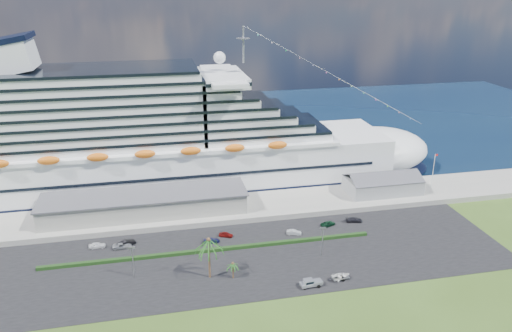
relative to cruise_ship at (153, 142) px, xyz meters
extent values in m
plane|color=#344A18|center=(21.53, -64.00, -16.69)|extent=(420.00, 420.00, 0.00)
cube|color=black|center=(21.53, -53.00, -16.63)|extent=(140.00, 38.00, 0.12)
cube|color=gray|center=(21.53, -24.00, -15.79)|extent=(240.00, 20.00, 1.80)
cube|color=black|center=(21.53, 66.00, -16.68)|extent=(420.00, 160.00, 0.02)
cube|color=silver|center=(1.53, 0.00, -8.69)|extent=(160.00, 30.00, 16.00)
ellipsoid|color=silver|center=(81.53, 0.00, -8.69)|extent=(40.00, 30.00, 16.00)
cube|color=black|center=(1.53, 0.00, -15.49)|extent=(164.00, 30.60, 2.40)
cube|color=silver|center=(-10.47, 0.00, 12.91)|extent=(128.00, 26.00, 24.80)
cube|color=silver|center=(24.33, 0.00, 20.71)|extent=(14.00, 38.00, 3.20)
cube|color=silver|center=(-38.47, 0.00, 30.31)|extent=(11.58, 14.00, 11.58)
cylinder|color=gray|center=(31.53, 0.00, 31.31)|extent=(0.70, 0.70, 12.00)
ellipsoid|color=orange|center=(-2.47, -15.80, 1.11)|extent=(90.00, 2.40, 2.60)
ellipsoid|color=orange|center=(-2.47, 15.80, 1.11)|extent=(90.00, 2.40, 2.60)
cube|color=black|center=(1.53, 0.00, -7.89)|extent=(144.00, 30.40, 0.90)
cube|color=gray|center=(-3.47, -24.00, -11.89)|extent=(60.00, 14.00, 6.00)
cube|color=#4C4C54|center=(-3.47, -24.00, -8.79)|extent=(61.00, 15.00, 0.40)
cube|color=gray|center=(73.53, -24.00, -12.49)|extent=(24.00, 12.00, 4.80)
cube|color=#4C4C54|center=(73.53, -27.00, -8.89)|extent=(24.00, 6.31, 2.74)
cube|color=#4C4C54|center=(73.53, -21.00, -8.89)|extent=(24.00, 6.31, 2.74)
cylinder|color=silver|center=(91.53, -24.00, -8.89)|extent=(0.16, 0.16, 12.00)
cube|color=red|center=(92.03, -24.00, -3.29)|extent=(1.00, 0.04, 0.70)
cube|color=black|center=(13.53, -48.00, -16.12)|extent=(88.00, 1.10, 0.90)
cylinder|color=gray|center=(-6.47, -56.00, -12.57)|extent=(0.24, 0.24, 8.00)
cube|color=gray|center=(-6.47, -56.00, -8.47)|extent=(1.60, 0.35, 0.35)
cylinder|color=gray|center=(41.53, -56.00, -12.57)|extent=(0.24, 0.24, 8.00)
cube|color=gray|center=(41.53, -56.00, -8.47)|extent=(1.60, 0.35, 0.35)
cylinder|color=#47301E|center=(11.53, -60.00, -11.44)|extent=(0.54, 0.54, 10.50)
sphere|color=#47301E|center=(11.53, -60.00, -6.19)|extent=(0.98, 0.98, 0.98)
cylinder|color=#47301E|center=(17.03, -61.50, -14.59)|extent=(0.35, 0.35, 4.20)
sphere|color=#47301E|center=(17.03, -61.50, -12.49)|extent=(0.73, 0.73, 0.73)
imported|color=white|center=(-16.51, -39.60, -15.83)|extent=(4.40, 1.79, 1.50)
imported|color=black|center=(-8.61, -39.79, -15.83)|extent=(4.77, 3.13, 1.49)
imported|color=#979AA0|center=(-9.88, -41.24, -15.87)|extent=(5.12, 2.49, 1.40)
imported|color=#181854|center=(14.07, -43.19, -15.93)|extent=(4.51, 2.05, 1.28)
imported|color=maroon|center=(18.47, -40.72, -15.90)|extent=(4.29, 3.09, 1.36)
imported|color=silver|center=(37.56, -43.48, -15.88)|extent=(4.45, 2.82, 1.38)
imported|color=#0C321B|center=(48.88, -40.36, -15.93)|extent=(5.07, 3.61, 1.28)
imported|color=#242329|center=(57.23, -39.67, -15.87)|extent=(5.15, 2.82, 1.42)
cylinder|color=black|center=(32.62, -69.80, -16.18)|extent=(0.81, 0.34, 0.79)
cylinder|color=black|center=(32.62, -67.93, -16.18)|extent=(0.81, 0.34, 0.79)
cylinder|color=black|center=(36.06, -69.80, -16.18)|extent=(0.81, 0.34, 0.79)
cylinder|color=black|center=(36.06, -67.93, -16.18)|extent=(0.81, 0.34, 0.79)
cube|color=#AEB1B6|center=(34.49, -68.86, -15.84)|extent=(5.45, 2.39, 0.69)
cube|color=#AEB1B6|center=(35.91, -68.86, -15.44)|extent=(2.51, 2.10, 0.54)
cube|color=#AEB1B6|center=(33.80, -68.86, -15.15)|extent=(2.31, 2.04, 0.93)
cube|color=black|center=(33.80, -68.86, -15.05)|extent=(2.11, 2.07, 0.54)
cube|color=#AEB1B6|center=(32.23, -68.86, -15.64)|extent=(1.03, 1.93, 0.34)
cube|color=gray|center=(42.31, -67.71, -16.06)|extent=(4.52, 2.16, 0.11)
cylinder|color=gray|center=(40.33, -67.71, -16.06)|extent=(2.07, 0.35, 0.08)
cylinder|color=black|center=(42.69, -68.56, -16.27)|extent=(0.63, 0.29, 0.60)
cylinder|color=black|center=(42.69, -66.86, -16.27)|extent=(0.63, 0.29, 0.60)
imported|color=silver|center=(42.31, -67.71, -15.50)|extent=(5.19, 4.02, 0.99)
camera|label=1|loc=(0.91, -164.15, 51.69)|focal=35.00mm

